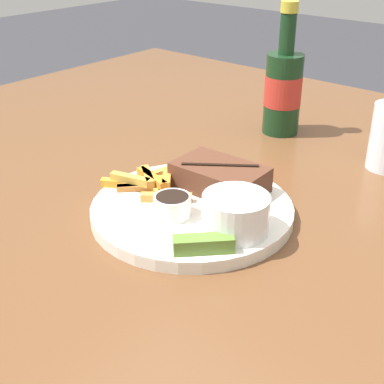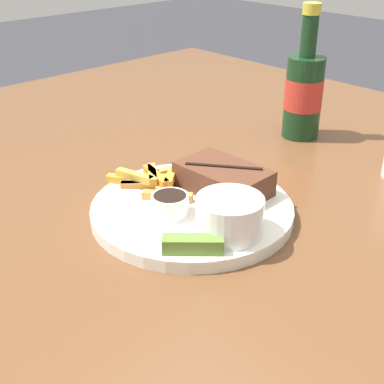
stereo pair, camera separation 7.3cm
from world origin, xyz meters
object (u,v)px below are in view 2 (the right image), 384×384
(steak_portion, at_px, (225,179))
(beer_bottle, at_px, (304,92))
(coleslaw_cup, at_px, (230,214))
(pickle_spear, at_px, (193,244))
(dinner_plate, at_px, (192,210))
(fork_utensil, at_px, (145,194))
(dipping_sauce_cup, at_px, (171,204))

(steak_portion, relative_size, beer_bottle, 0.55)
(coleslaw_cup, distance_m, pickle_spear, 0.07)
(steak_portion, relative_size, pickle_spear, 1.98)
(dinner_plate, bearing_deg, fork_utensil, -156.56)
(dinner_plate, relative_size, beer_bottle, 1.16)
(coleslaw_cup, height_order, dipping_sauce_cup, coleslaw_cup)
(dinner_plate, xyz_separation_m, beer_bottle, (-0.08, 0.37, 0.08))
(fork_utensil, xyz_separation_m, beer_bottle, (-0.01, 0.40, 0.07))
(coleslaw_cup, relative_size, dipping_sauce_cup, 1.70)
(coleslaw_cup, height_order, fork_utensil, coleslaw_cup)
(steak_portion, bearing_deg, pickle_spear, -59.64)
(dinner_plate, distance_m, beer_bottle, 0.39)
(coleslaw_cup, relative_size, pickle_spear, 1.27)
(pickle_spear, height_order, beer_bottle, beer_bottle)
(dinner_plate, height_order, dipping_sauce_cup, dipping_sauce_cup)
(coleslaw_cup, bearing_deg, pickle_spear, -91.12)
(pickle_spear, relative_size, beer_bottle, 0.28)
(dinner_plate, height_order, fork_utensil, fork_utensil)
(pickle_spear, bearing_deg, coleslaw_cup, 88.88)
(beer_bottle, bearing_deg, steak_portion, -74.32)
(dipping_sauce_cup, bearing_deg, beer_bottle, 101.73)
(fork_utensil, bearing_deg, dinner_plate, 0.00)
(coleslaw_cup, height_order, beer_bottle, beer_bottle)
(beer_bottle, bearing_deg, coleslaw_cup, -66.03)
(fork_utensil, height_order, beer_bottle, beer_bottle)
(pickle_spear, relative_size, fork_utensil, 0.54)
(steak_portion, distance_m, fork_utensil, 0.12)
(coleslaw_cup, bearing_deg, dinner_plate, 168.66)
(steak_portion, distance_m, dipping_sauce_cup, 0.11)
(steak_portion, height_order, fork_utensil, steak_portion)
(dipping_sauce_cup, height_order, beer_bottle, beer_bottle)
(steak_portion, distance_m, coleslaw_cup, 0.12)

